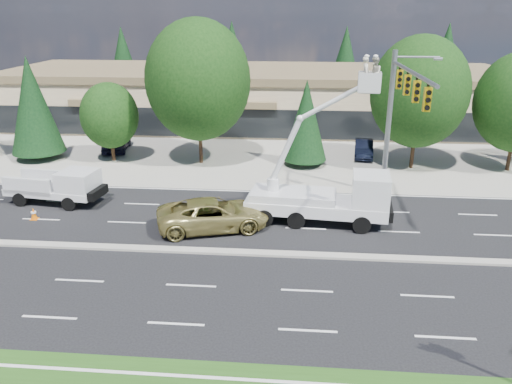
# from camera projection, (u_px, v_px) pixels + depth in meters

# --- Properties ---
(ground) EXTENTS (140.00, 140.00, 0.00)m
(ground) POSITION_uv_depth(u_px,v_px,m) (204.00, 252.00, 24.58)
(ground) COLOR black
(ground) RESTS_ON ground
(concrete_apron) EXTENTS (140.00, 22.00, 0.01)m
(concrete_apron) POSITION_uv_depth(u_px,v_px,m) (246.00, 147.00, 43.27)
(concrete_apron) COLOR #9C988E
(concrete_apron) RESTS_ON ground
(road_median) EXTENTS (120.00, 0.55, 0.12)m
(road_median) POSITION_uv_depth(u_px,v_px,m) (204.00, 251.00, 24.55)
(road_median) COLOR #9C988E
(road_median) RESTS_ON ground
(strip_mall) EXTENTS (50.40, 15.40, 5.50)m
(strip_mall) POSITION_uv_depth(u_px,v_px,m) (256.00, 95.00, 51.62)
(strip_mall) COLOR tan
(strip_mall) RESTS_ON ground
(tree_front_b) EXTENTS (4.06, 4.06, 8.01)m
(tree_front_b) POSITION_uv_depth(u_px,v_px,m) (33.00, 105.00, 38.38)
(tree_front_b) COLOR #332114
(tree_front_b) RESTS_ON ground
(tree_front_c) EXTENTS (4.40, 4.40, 6.11)m
(tree_front_c) POSITION_uv_depth(u_px,v_px,m) (109.00, 116.00, 38.16)
(tree_front_c) COLOR #332114
(tree_front_c) RESTS_ON ground
(tree_front_d) EXTENTS (7.77, 7.77, 10.78)m
(tree_front_d) POSITION_uv_depth(u_px,v_px,m) (198.00, 80.00, 36.65)
(tree_front_d) COLOR #332114
(tree_front_d) RESTS_ON ground
(tree_front_e) EXTENTS (3.28, 3.28, 6.46)m
(tree_front_e) POSITION_uv_depth(u_px,v_px,m) (306.00, 120.00, 37.00)
(tree_front_e) COLOR #332114
(tree_front_e) RESTS_ON ground
(tree_front_f) EXTENTS (6.97, 6.97, 9.68)m
(tree_front_f) POSITION_uv_depth(u_px,v_px,m) (419.00, 92.00, 35.61)
(tree_front_f) COLOR #332114
(tree_front_f) RESTS_ON ground
(tree_back_a) EXTENTS (4.67, 4.67, 9.20)m
(tree_back_a) POSITION_uv_depth(u_px,v_px,m) (123.00, 61.00, 63.56)
(tree_back_a) COLOR #332114
(tree_back_a) RESTS_ON ground
(tree_back_b) EXTENTS (5.02, 5.02, 9.89)m
(tree_back_b) POSITION_uv_depth(u_px,v_px,m) (232.00, 59.00, 62.32)
(tree_back_b) COLOR #332114
(tree_back_b) RESTS_ON ground
(tree_back_c) EXTENTS (4.75, 4.75, 9.37)m
(tree_back_c) POSITION_uv_depth(u_px,v_px,m) (345.00, 63.00, 61.31)
(tree_back_c) COLOR #332114
(tree_back_c) RESTS_ON ground
(tree_back_d) EXTENTS (4.96, 4.96, 9.78)m
(tree_back_d) POSITION_uv_depth(u_px,v_px,m) (445.00, 62.00, 60.28)
(tree_back_d) COLOR #332114
(tree_back_d) RESTS_ON ground
(signal_mast) EXTENTS (2.76, 10.16, 9.00)m
(signal_mast) POSITION_uv_depth(u_px,v_px,m) (398.00, 106.00, 28.27)
(signal_mast) COLOR gray
(signal_mast) RESTS_ON ground
(utility_pickup) EXTENTS (5.86, 2.80, 2.16)m
(utility_pickup) POSITION_uv_depth(u_px,v_px,m) (59.00, 189.00, 30.45)
(utility_pickup) COLOR silver
(utility_pickup) RESTS_ON ground
(bucket_truck) EXTENTS (7.98, 3.11, 9.16)m
(bucket_truck) POSITION_uv_depth(u_px,v_px,m) (331.00, 190.00, 27.25)
(bucket_truck) COLOR silver
(bucket_truck) RESTS_ON ground
(traffic_cone_a) EXTENTS (0.40, 0.40, 0.70)m
(traffic_cone_a) POSITION_uv_depth(u_px,v_px,m) (34.00, 214.00, 28.28)
(traffic_cone_a) COLOR #DD6206
(traffic_cone_a) RESTS_ON ground
(traffic_cone_b) EXTENTS (0.40, 0.40, 0.70)m
(traffic_cone_b) POSITION_uv_depth(u_px,v_px,m) (188.00, 219.00, 27.55)
(traffic_cone_b) COLOR #DD6206
(traffic_cone_b) RESTS_ON ground
(traffic_cone_c) EXTENTS (0.40, 0.40, 0.70)m
(traffic_cone_c) POSITION_uv_depth(u_px,v_px,m) (247.00, 218.00, 27.72)
(traffic_cone_c) COLOR #DD6206
(traffic_cone_c) RESTS_ON ground
(minivan) EXTENTS (6.54, 4.35, 1.67)m
(minivan) POSITION_uv_depth(u_px,v_px,m) (213.00, 214.00, 26.90)
(minivan) COLOR #A0934D
(minivan) RESTS_ON ground
(parked_car_west) EXTENTS (2.59, 4.93, 1.60)m
(parked_car_west) POSITION_uv_depth(u_px,v_px,m) (116.00, 141.00, 41.94)
(parked_car_west) COLOR black
(parked_car_west) RESTS_ON ground
(parked_car_east) EXTENTS (1.87, 4.23, 1.35)m
(parked_car_east) POSITION_uv_depth(u_px,v_px,m) (364.00, 148.00, 40.19)
(parked_car_east) COLOR black
(parked_car_east) RESTS_ON ground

